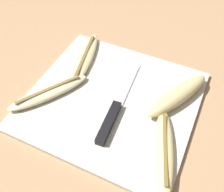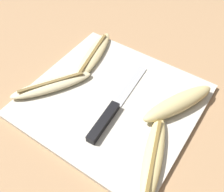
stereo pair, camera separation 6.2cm
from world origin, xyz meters
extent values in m
plane|color=tan|center=(0.00, 0.00, 0.00)|extent=(4.00, 4.00, 0.00)
cube|color=beige|center=(0.00, 0.00, 0.01)|extent=(0.39, 0.37, 0.01)
cube|color=black|center=(0.03, -0.07, 0.02)|extent=(0.03, 0.11, 0.02)
cube|color=#B7BABF|center=(0.02, 0.06, 0.01)|extent=(0.03, 0.15, 0.00)
ellipsoid|color=beige|center=(-0.14, -0.05, 0.02)|extent=(0.15, 0.19, 0.02)
cube|color=olive|center=(-0.14, -0.05, 0.03)|extent=(0.09, 0.14, 0.00)
ellipsoid|color=beige|center=(-0.12, 0.09, 0.02)|extent=(0.09, 0.21, 0.02)
cube|color=olive|center=(-0.12, 0.09, 0.03)|extent=(0.04, 0.16, 0.00)
ellipsoid|color=#EDD689|center=(0.16, -0.08, 0.02)|extent=(0.10, 0.20, 0.02)
cube|color=olive|center=(0.16, -0.08, 0.03)|extent=(0.06, 0.15, 0.00)
ellipsoid|color=#DBC684|center=(0.14, 0.06, 0.03)|extent=(0.12, 0.19, 0.03)
camera|label=1|loc=(0.17, -0.36, 0.50)|focal=42.00mm
camera|label=2|loc=(0.22, -0.33, 0.50)|focal=42.00mm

